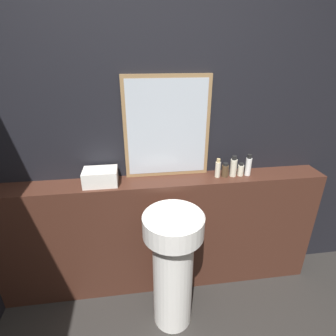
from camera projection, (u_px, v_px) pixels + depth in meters
The scene contains 10 objects.
wall_back at pixel (158, 137), 1.90m from camera, with size 8.00×0.06×2.50m.
vanity_counter at pixel (161, 235), 2.08m from camera, with size 2.47×0.22×0.97m.
pedestal_sink at pixel (173, 264), 1.75m from camera, with size 0.39×0.39×0.91m.
mirror at pixel (167, 128), 1.83m from camera, with size 0.61×0.03×0.72m.
towel_stack at pixel (101, 177), 1.81m from camera, with size 0.23×0.16×0.11m.
shampoo_bottle at pixel (218, 169), 1.91m from camera, with size 0.04×0.04×0.14m.
conditioner_bottle at pixel (225, 170), 1.92m from camera, with size 0.05×0.05×0.11m.
lotion_bottle at pixel (233, 167), 1.92m from camera, with size 0.05×0.05×0.16m.
body_wash_bottle at pixel (241, 170), 1.94m from camera, with size 0.04×0.04×0.10m.
hand_soap_bottle at pixel (248, 166), 1.94m from camera, with size 0.04×0.04×0.16m.
Camera 1 is at (-0.18, -0.10, 1.83)m, focal length 28.00 mm.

